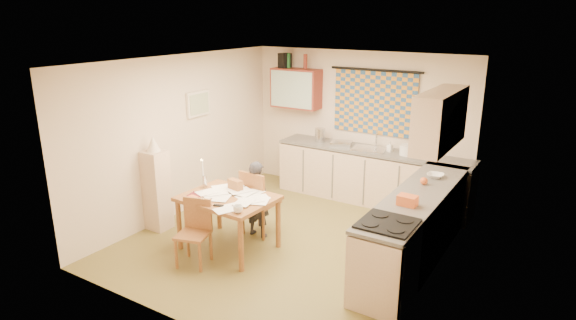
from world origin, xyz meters
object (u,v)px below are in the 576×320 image
Objects in this scene: stove at (385,262)px; dining_table at (229,222)px; counter_right at (416,228)px; person at (257,199)px; counter_back at (371,176)px; chair_far at (260,214)px; shelf_stand at (157,190)px.

dining_table is at bearing 178.26° from stove.
person is (-2.15, -0.50, 0.11)m from counter_right.
counter_back is 2.79m from dining_table.
counter_back is at bearing 115.53° from stove.
person is at bearing 81.22° from dining_table.
chair_far is (-0.88, -2.01, -0.15)m from counter_back.
counter_right is at bearing -167.49° from person.
counter_right reaches higher than dining_table.
dining_table is (-0.97, -2.62, -0.07)m from counter_back.
counter_right is at bearing -166.10° from chair_far.
counter_right is 3.05× the size of chair_far.
chair_far is 1.56m from shelf_stand.
stove is 3.54m from shelf_stand.
stove is 2.27m from chair_far.
counter_back is 2.27m from person.
person reaches higher than dining_table.
stove reaches higher than counter_right.
counter_right is 1.09m from stove.
person is at bearing -112.49° from counter_back.
stove is 2.25m from dining_table.
shelf_stand is (-3.54, -1.07, 0.15)m from counter_right.
chair_far is at bearing 25.63° from shelf_stand.
chair_far is 0.81× the size of shelf_stand.
dining_table is 1.31m from shelf_stand.
person is (0.10, 0.52, 0.18)m from dining_table.
dining_table is (-2.25, -1.02, -0.07)m from counter_right.
chair_far is at bearing 83.64° from dining_table.
stove reaches higher than counter_back.
counter_right is 2.46× the size of shelf_stand.
counter_back is 2.97m from stove.
stove is 0.97× the size of chair_far.
counter_right is at bearing -51.27° from counter_back.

